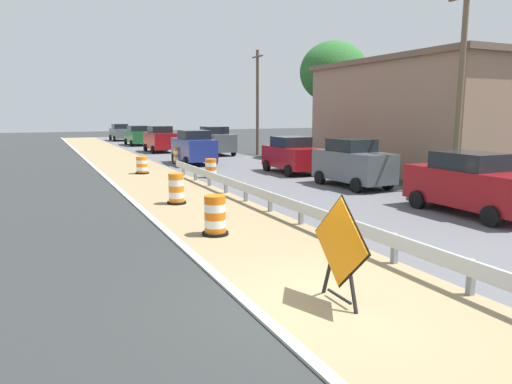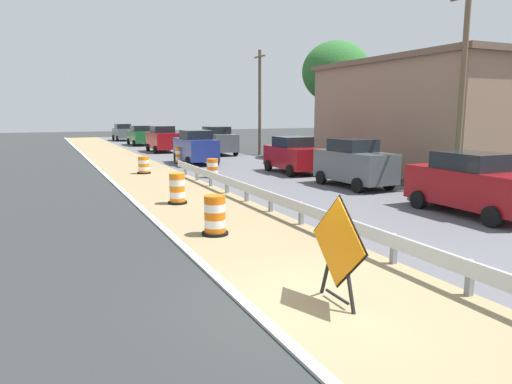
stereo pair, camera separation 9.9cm
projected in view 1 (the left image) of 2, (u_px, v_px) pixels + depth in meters
The scene contains 22 objects.
ground_plane at pixel (323, 301), 8.52m from camera, with size 160.00×160.00×0.00m, color #2B2D2D.
median_dirt_strip at pixel (359, 294), 8.86m from camera, with size 4.04×120.00×0.01m, color #8E7A56.
curb_near_edge at pixel (258, 314), 7.97m from camera, with size 0.20×120.00×0.11m, color #ADADA8.
warning_sign_diamond at pixel (340, 246), 8.28m from camera, with size 0.09×1.71×1.99m.
traffic_barrel_nearest at pixel (215, 217), 13.06m from camera, with size 0.74×0.74×1.11m.
traffic_barrel_close at pixel (176, 190), 17.50m from camera, with size 0.71×0.71×1.14m.
traffic_barrel_mid at pixel (211, 169), 24.46m from camera, with size 0.72×0.72×0.98m.
traffic_barrel_far at pixel (142, 166), 26.03m from camera, with size 0.75×0.75×0.95m.
traffic_barrel_farther at pixel (178, 156), 31.09m from camera, with size 0.66×0.66×1.07m.
car_lead_near_lane at pixel (137, 135), 48.08m from camera, with size 2.08×4.66×2.00m.
car_trailing_near_lane at pixel (292, 155), 26.27m from camera, with size 2.14×4.07×2.02m.
car_lead_far_lane at pixel (194, 147), 30.77m from camera, with size 2.13×4.37×2.21m.
car_mid_far_lane at pixel (473, 184), 15.63m from camera, with size 2.11×4.59×2.06m.
car_trailing_far_lane at pixel (120, 132), 55.78m from camera, with size 2.06×4.26×1.98m.
car_distant_a at pixel (353, 163), 21.36m from camera, with size 2.06×4.14×2.18m.
car_distant_b at pixel (160, 139), 39.94m from camera, with size 2.16×4.11×2.21m.
car_distant_c at pixel (215, 141), 37.51m from camera, with size 2.14×4.54×2.23m.
roadside_shop_near at pixel (432, 116), 27.43m from camera, with size 9.11×12.66×6.29m.
utility_pole_near at pixel (461, 87), 19.64m from camera, with size 0.24×1.80×8.51m.
utility_pole_mid at pixel (257, 101), 36.75m from camera, with size 0.24×1.80×8.08m.
bush_roadside at pixel (460, 177), 18.06m from camera, with size 2.86×2.86×1.87m, color #286028.
tree_roadside at pixel (334, 72), 34.10m from camera, with size 4.90×4.90×8.44m.
Camera 1 is at (-4.52, -6.78, 3.39)m, focal length 33.04 mm.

